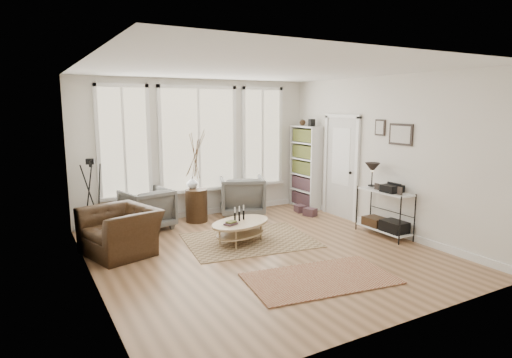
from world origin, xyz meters
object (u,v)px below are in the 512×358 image
armchair_right (242,196)px  side_table (196,178)px  coffee_table (240,226)px  low_shelf (384,208)px  armchair_left (147,209)px  bookcase (306,167)px  accent_chair (120,231)px

armchair_right → side_table: bearing=21.8°
coffee_table → low_shelf: bearing=-20.0°
coffee_table → armchair_left: (-1.17, 1.64, 0.10)m
armchair_right → bookcase: bearing=-160.4°
side_table → accent_chair: (-1.78, -1.22, -0.53)m
low_shelf → armchair_right: 3.03m
coffee_table → side_table: bearing=94.9°
armchair_left → accent_chair: bearing=45.0°
low_shelf → armchair_right: size_ratio=1.38×
armchair_left → side_table: bearing=169.9°
armchair_right → side_table: size_ratio=0.50×
armchair_right → side_table: 1.15m
armchair_right → accent_chair: 3.08m
armchair_left → side_table: (1.03, 0.04, 0.51)m
low_shelf → coffee_table: size_ratio=0.95×
side_table → low_shelf: bearing=-44.5°
bookcase → accent_chair: bookcase is taller
accent_chair → low_shelf: bearing=56.0°
low_shelf → armchair_right: low_shelf is taller
bookcase → armchair_right: size_ratio=2.18×
bookcase → side_table: 2.69m
low_shelf → coffee_table: (-2.49, 0.90, -0.22)m
bookcase → coffee_table: bookcase is taller
low_shelf → side_table: side_table is taller
armchair_right → armchair_left: bearing=22.9°
armchair_left → accent_chair: size_ratio=0.76×
side_table → armchair_right: bearing=-0.1°
bookcase → accent_chair: 4.65m
low_shelf → accent_chair: size_ratio=1.15×
armchair_left → armchair_right: size_ratio=0.92×
side_table → accent_chair: 2.22m
coffee_table → side_table: side_table is taller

